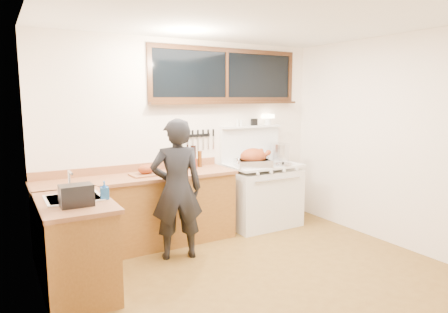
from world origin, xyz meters
TOP-DOWN VIEW (x-y plane):
  - ground_plane at (0.00, 0.00)m, footprint 4.00×3.50m
  - room_shell at (0.00, 0.00)m, footprint 4.10×3.60m
  - counter_back at (-0.80, 1.45)m, footprint 2.44×0.64m
  - counter_left at (-1.70, 0.62)m, footprint 0.64×1.09m
  - sink_unit at (-1.68, 0.70)m, footprint 0.50×0.45m
  - vintage_stove at (1.00, 1.41)m, footprint 1.02×0.74m
  - back_window at (0.60, 1.72)m, footprint 2.32×0.13m
  - left_doorway at (-1.99, -0.55)m, footprint 0.02×1.04m
  - knife_strip at (0.12, 1.73)m, footprint 0.52×0.03m
  - man at (-0.53, 0.92)m, footprint 0.67×0.53m
  - soap_bottle at (-1.43, 0.52)m, footprint 0.09×0.09m
  - toaster at (-1.70, 0.41)m, footprint 0.28×0.19m
  - cutting_board at (-0.71, 1.43)m, footprint 0.39×0.31m
  - roast_turkey at (0.76, 1.27)m, footprint 0.55×0.47m
  - stockpot at (1.39, 1.51)m, footprint 0.32×0.32m
  - saucepan at (0.97, 1.59)m, footprint 0.20×0.30m
  - pot_lid at (1.20, 1.18)m, footprint 0.29×0.29m
  - coffee_tin at (-0.02, 1.57)m, footprint 0.09×0.08m
  - pitcher at (-0.32, 1.58)m, footprint 0.11×0.11m
  - bottle_cluster at (-0.03, 1.63)m, footprint 0.33×0.07m

SIDE VIEW (x-z plane):
  - ground_plane at x=0.00m, z-range -0.02..0.00m
  - counter_left at x=-1.70m, z-range 0.00..0.90m
  - counter_back at x=-0.80m, z-range -0.05..0.95m
  - vintage_stove at x=1.00m, z-range -0.33..1.26m
  - man at x=-0.53m, z-range 0.00..1.62m
  - sink_unit at x=-1.68m, z-range 0.66..1.03m
  - pot_lid at x=1.20m, z-range 0.89..0.93m
  - cutting_board at x=-0.71m, z-range 0.89..1.02m
  - saucepan at x=0.97m, z-range 0.90..1.03m
  - coffee_tin at x=-0.02m, z-range 0.90..1.03m
  - soap_bottle at x=-1.43m, z-range 0.90..1.07m
  - pitcher at x=-0.32m, z-range 0.90..1.08m
  - toaster at x=-1.70m, z-range 0.90..1.09m
  - roast_turkey at x=0.76m, z-range 0.88..1.13m
  - stockpot at x=1.39m, z-range 0.90..1.16m
  - bottle_cluster at x=-0.03m, z-range 0.89..1.19m
  - left_doorway at x=-1.99m, z-range 0.00..2.17m
  - knife_strip at x=0.12m, z-range 1.17..1.45m
  - room_shell at x=0.00m, z-range 0.32..2.97m
  - back_window at x=0.60m, z-range 1.68..2.45m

